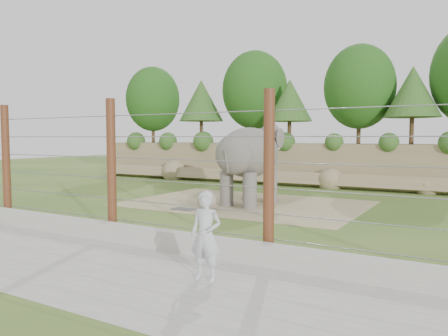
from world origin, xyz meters
The scene contains 10 objects.
ground centered at (0.00, 0.00, 0.00)m, with size 90.00×90.00×0.00m, color #3A5D20.
back_embankment centered at (0.59, 12.68, 3.97)m, with size 30.00×5.52×8.77m.
dirt_patch centered at (0.50, 3.00, 0.01)m, with size 10.00×7.00×0.02m, color tan.
drain_grate centered at (-0.84, 0.31, 0.04)m, with size 1.00×0.60×0.03m, color #262628.
elephant centered at (0.75, 2.87, 1.73)m, with size 1.83×4.28×3.46m, color #68625C, non-canonical shape.
stone_ball centered at (0.04, 0.58, 0.42)m, with size 0.80×0.80×0.80m, color gray.
retaining_wall centered at (0.00, -5.00, 0.25)m, with size 26.00×0.35×0.50m, color #A09D95.
walkway centered at (0.00, -7.00, 0.01)m, with size 26.00×4.00×0.01m, color #A09D95.
barrier_fence centered at (0.00, -4.50, 2.00)m, with size 20.26×0.26×4.00m.
zookeeper centered at (4.54, -6.52, 0.91)m, with size 0.66×0.43×1.80m, color #A3A7AC.
Camera 1 is at (9.19, -13.77, 2.88)m, focal length 35.00 mm.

